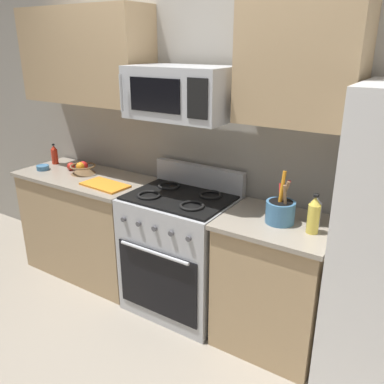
% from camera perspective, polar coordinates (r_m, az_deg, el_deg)
% --- Properties ---
extents(ground_plane, '(16.00, 16.00, 0.00)m').
position_cam_1_polar(ground_plane, '(2.94, -9.10, -21.64)').
color(ground_plane, gray).
extents(wall_back, '(8.00, 0.10, 2.60)m').
position_cam_1_polar(wall_back, '(3.06, 2.04, 8.03)').
color(wall_back, '#9E998E').
rests_on(wall_back, ground).
extents(counter_left, '(1.18, 0.58, 0.91)m').
position_cam_1_polar(counter_left, '(3.66, -14.46, -4.43)').
color(counter_left, tan).
rests_on(counter_left, ground).
extents(range_oven, '(0.76, 0.62, 1.09)m').
position_cam_1_polar(range_oven, '(3.07, -1.63, -8.47)').
color(range_oven, '#B2B5BA').
rests_on(range_oven, ground).
extents(counter_right, '(0.71, 0.58, 0.91)m').
position_cam_1_polar(counter_right, '(2.78, 11.47, -12.67)').
color(counter_right, tan).
rests_on(counter_right, ground).
extents(microwave, '(0.70, 0.44, 0.34)m').
position_cam_1_polar(microwave, '(2.72, -1.58, 13.90)').
color(microwave, '#B2B5BA').
extents(upper_cabinets_left, '(1.17, 0.34, 0.72)m').
position_cam_1_polar(upper_cabinets_left, '(3.44, -14.88, 18.12)').
color(upper_cabinets_left, tan).
extents(upper_cabinets_right, '(0.70, 0.34, 0.72)m').
position_cam_1_polar(upper_cabinets_right, '(2.47, 15.23, 17.42)').
color(upper_cabinets_right, tan).
extents(utensil_crock, '(0.18, 0.18, 0.33)m').
position_cam_1_polar(utensil_crock, '(2.53, 12.42, -2.61)').
color(utensil_crock, teal).
rests_on(utensil_crock, counter_right).
extents(fruit_basket, '(0.21, 0.21, 0.10)m').
position_cam_1_polar(fruit_basket, '(3.54, -15.22, 3.24)').
color(fruit_basket, brown).
rests_on(fruit_basket, counter_left).
extents(apple_loose, '(0.07, 0.07, 0.07)m').
position_cam_1_polar(apple_loose, '(3.66, -16.79, 3.49)').
color(apple_loose, red).
rests_on(apple_loose, counter_left).
extents(cutting_board, '(0.39, 0.23, 0.02)m').
position_cam_1_polar(cutting_board, '(3.19, -12.24, 0.97)').
color(cutting_board, orange).
rests_on(cutting_board, counter_left).
extents(bottle_vinegar, '(0.07, 0.07, 0.20)m').
position_cam_1_polar(bottle_vinegar, '(2.54, 17.04, -2.61)').
color(bottle_vinegar, silver).
rests_on(bottle_vinegar, counter_right).
extents(bottle_hot_sauce, '(0.06, 0.06, 0.19)m').
position_cam_1_polar(bottle_hot_sauce, '(3.89, -18.92, 5.02)').
color(bottle_hot_sauce, red).
rests_on(bottle_hot_sauce, counter_left).
extents(bottle_oil, '(0.07, 0.07, 0.24)m').
position_cam_1_polar(bottle_oil, '(2.43, 16.86, -3.19)').
color(bottle_oil, gold).
rests_on(bottle_oil, counter_right).
extents(prep_bowl, '(0.11, 0.11, 0.04)m').
position_cam_1_polar(prep_bowl, '(3.75, -20.39, 3.29)').
color(prep_bowl, teal).
rests_on(prep_bowl, counter_left).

